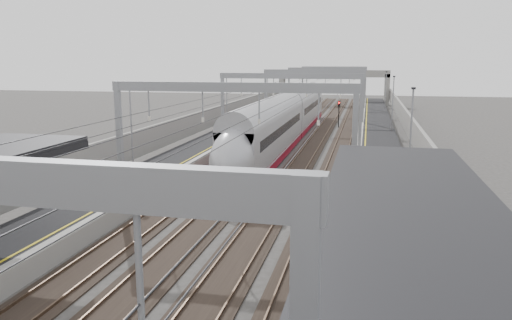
% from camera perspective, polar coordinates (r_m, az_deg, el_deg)
% --- Properties ---
extents(platform_left, '(4.00, 120.00, 1.00)m').
position_cam_1_polar(platform_left, '(50.57, -4.66, 1.92)').
color(platform_left, black).
rests_on(platform_left, ground).
extents(platform_right, '(4.00, 120.00, 1.00)m').
position_cam_1_polar(platform_right, '(48.36, 13.77, 1.21)').
color(platform_right, black).
rests_on(platform_right, ground).
extents(tracks, '(11.40, 140.00, 0.20)m').
position_cam_1_polar(tracks, '(48.90, 4.34, 1.07)').
color(tracks, black).
rests_on(tracks, ground).
extents(overhead_line, '(13.00, 140.00, 6.60)m').
position_cam_1_polar(overhead_line, '(54.75, 5.44, 8.56)').
color(overhead_line, gray).
rests_on(overhead_line, platform_left).
extents(overbridge, '(22.00, 2.20, 6.90)m').
position_cam_1_polar(overbridge, '(102.93, 8.87, 9.24)').
color(overbridge, gray).
rests_on(overbridge, ground).
extents(wall_left, '(0.30, 120.00, 3.20)m').
position_cam_1_polar(wall_left, '(51.44, -8.10, 3.25)').
color(wall_left, gray).
rests_on(wall_left, ground).
extents(wall_right, '(0.30, 120.00, 3.20)m').
position_cam_1_polar(wall_right, '(48.37, 17.62, 2.32)').
color(wall_right, gray).
rests_on(wall_right, ground).
extents(train, '(2.77, 50.47, 4.38)m').
position_cam_1_polar(train, '(52.79, 3.40, 4.14)').
color(train, maroon).
rests_on(train, ground).
extents(signal_green, '(0.32, 0.32, 3.48)m').
position_cam_1_polar(signal_green, '(68.78, 2.45, 6.02)').
color(signal_green, black).
rests_on(signal_green, ground).
extents(signal_red_near, '(0.32, 0.32, 3.48)m').
position_cam_1_polar(signal_red_near, '(67.14, 9.46, 5.76)').
color(signal_red_near, black).
rests_on(signal_red_near, ground).
extents(signal_red_far, '(0.32, 0.32, 3.48)m').
position_cam_1_polar(signal_red_far, '(75.64, 11.51, 6.28)').
color(signal_red_far, black).
rests_on(signal_red_far, ground).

